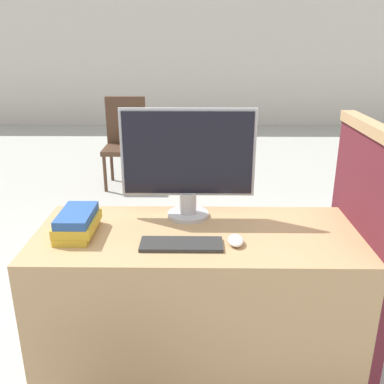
% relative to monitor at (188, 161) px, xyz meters
% --- Properties ---
extents(wall_back, '(12.00, 0.06, 2.80)m').
position_rel_monitor_xyz_m(wall_back, '(0.04, 6.10, 0.37)').
color(wall_back, beige).
rests_on(wall_back, ground_plane).
extents(desk, '(1.47, 0.63, 0.74)m').
position_rel_monitor_xyz_m(desk, '(0.04, -0.19, -0.66)').
color(desk, tan).
rests_on(desk, ground_plane).
extents(carrel_divider, '(0.07, 0.73, 1.23)m').
position_rel_monitor_xyz_m(carrel_divider, '(0.81, -0.14, -0.40)').
color(carrel_divider, '#5B1E28').
rests_on(carrel_divider, ground_plane).
extents(monitor, '(0.64, 0.20, 0.54)m').
position_rel_monitor_xyz_m(monitor, '(0.00, 0.00, 0.00)').
color(monitor, '#B7B7BC').
rests_on(monitor, desk).
extents(keyboard, '(0.35, 0.13, 0.02)m').
position_rel_monitor_xyz_m(keyboard, '(-0.02, -0.32, -0.28)').
color(keyboard, '#2D2D2D').
rests_on(keyboard, desk).
extents(mouse, '(0.07, 0.11, 0.03)m').
position_rel_monitor_xyz_m(mouse, '(0.21, -0.30, -0.27)').
color(mouse, white).
rests_on(mouse, desk).
extents(book_stack, '(0.17, 0.27, 0.11)m').
position_rel_monitor_xyz_m(book_stack, '(-0.49, -0.21, -0.23)').
color(book_stack, gold).
rests_on(book_stack, desk).
extents(far_chair, '(0.44, 0.44, 0.97)m').
position_rel_monitor_xyz_m(far_chair, '(-0.75, 2.68, -0.51)').
color(far_chair, '#4C3323').
rests_on(far_chair, ground_plane).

